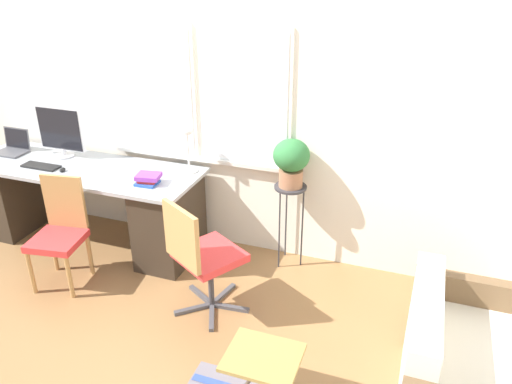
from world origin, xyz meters
name	(u,v)px	position (x,y,z in m)	size (l,w,h in m)	color
ground_plane	(131,274)	(0.00, 0.00, 0.00)	(14.00, 14.00, 0.00)	olive
wall_back_with_window	(166,97)	(0.01, 0.82, 1.35)	(9.00, 0.12, 2.70)	white
desk	(87,202)	(-0.65, 0.37, 0.41)	(2.19, 0.74, 0.76)	#9EA3A8
laptop	(13,147)	(-1.49, 0.45, 0.81)	(0.29, 0.23, 0.22)	#4C4C51
monitor	(60,132)	(-0.96, 0.53, 1.01)	(0.48, 0.18, 0.47)	silver
keyboard	(41,166)	(-0.98, 0.24, 0.77)	(0.35, 0.13, 0.02)	black
mouse	(62,170)	(-0.73, 0.22, 0.78)	(0.04, 0.07, 0.03)	black
desk_lamp	(188,142)	(0.31, 0.60, 1.04)	(0.15, 0.15, 0.41)	white
book_stack	(148,179)	(0.11, 0.25, 0.81)	(0.22, 0.19, 0.08)	#2851B2
desk_chair_wooden	(60,230)	(-0.46, -0.22, 0.47)	(0.44, 0.45, 0.89)	#B2844C
office_chair_swivel	(201,255)	(0.80, -0.22, 0.50)	(0.60, 0.61, 0.94)	#47474C
couch_loveseat	(472,380)	(2.66, -0.58, 0.28)	(0.84, 1.11, 0.79)	silver
plant_stand	(290,196)	(1.22, 0.64, 0.65)	(0.27, 0.27, 0.75)	#333338
potted_plant	(291,160)	(1.22, 0.64, 0.98)	(0.30, 0.30, 0.41)	#9E6B4C
folding_stool	(263,360)	(1.51, -0.91, 0.36)	(0.43, 0.37, 0.39)	olive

